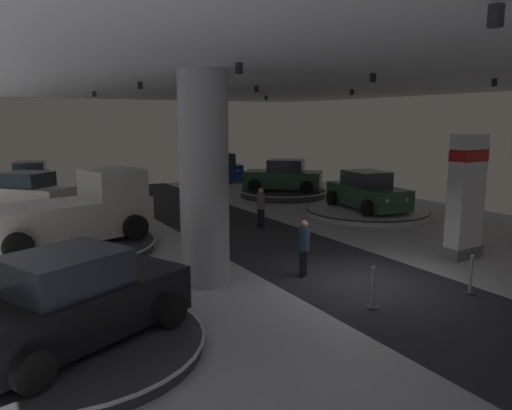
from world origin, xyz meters
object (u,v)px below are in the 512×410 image
Objects in this scene: display_platform_far_right at (283,193)px; visitor_walking_near at (261,205)px; display_car_deep_left at (30,179)px; display_platform_mid_right at (367,211)px; brand_sign_pylon at (466,195)px; display_car_mid_right at (367,192)px; display_platform_deep_right at (221,181)px; display_platform_mid_left at (68,247)px; visitor_walking_far at (304,245)px; display_platform_near_left at (78,346)px; display_platform_deep_left at (32,194)px; display_car_deep_right at (221,167)px; display_car_near_left at (74,301)px; column_left at (204,180)px; display_platform_far_left at (27,213)px; pickup_truck_mid_left at (75,213)px; display_car_far_right at (284,176)px; display_car_far_left at (25,193)px.

visitor_walking_near is (-5.07, -6.14, 0.71)m from display_platform_far_right.
display_platform_mid_right is (12.65, -13.36, -0.85)m from display_car_deep_left.
display_car_mid_right is at bearing 71.71° from brand_sign_pylon.
display_car_mid_right is 5.52m from visitor_walking_near.
display_platform_far_right is 7.99m from visitor_walking_near.
display_platform_mid_left is at bearing -132.72° from display_platform_deep_right.
display_platform_mid_left is 7.94m from visitor_walking_far.
display_platform_near_left is 0.95× the size of display_platform_deep_left.
display_car_deep_left is at bearing 178.65° from display_car_deep_right.
display_platform_deep_right is at bearing -100.47° from display_car_deep_right.
display_platform_far_right is at bearing -85.61° from display_car_deep_right.
display_car_near_left is at bearing -134.67° from display_platform_far_right.
column_left is 1.06× the size of display_platform_far_left.
display_platform_near_left is at bearing -91.58° from display_platform_far_left.
pickup_truck_mid_left is 1.16× the size of display_platform_far_right.
display_platform_near_left is at bearing -176.98° from brand_sign_pylon.
display_platform_deep_left is 18.38m from display_platform_mid_right.
display_car_far_right is at bearing 93.98° from display_car_mid_right.
display_platform_mid_right is (12.53, -0.29, -1.08)m from pickup_truck_mid_left.
display_platform_near_left is at bearing -91.66° from display_car_far_left.
display_car_far_left is (-0.58, 7.06, 0.88)m from display_platform_mid_left.
visitor_walking_near reaches higher than display_platform_near_left.
display_car_far_right is 2.71× the size of visitor_walking_near.
column_left reaches higher than display_platform_deep_left.
display_car_far_right is at bearing 45.24° from display_car_near_left.
pickup_truck_mid_left is at bearing -153.63° from display_platform_far_right.
display_platform_far_left is at bearing 88.42° from display_platform_near_left.
display_platform_deep_left is at bearing 86.71° from display_platform_near_left.
display_car_deep_right is at bearing 70.51° from visitor_walking_far.
display_platform_far_right is at bearing 48.88° from column_left.
column_left is at bearing -117.15° from display_platform_deep_right.
display_platform_far_left is 1.11× the size of display_platform_near_left.
pickup_truck_mid_left reaches higher than display_platform_far_right.
display_platform_far_right reaches higher than display_platform_deep_left.
display_platform_deep_left is 1.12× the size of display_car_mid_right.
pickup_truck_mid_left is 7.15m from display_platform_far_left.
visitor_walking_far reaches higher than display_platform_deep_right.
display_platform_deep_right is 17.24m from pickup_truck_mid_left.
column_left is 0.97× the size of pickup_truck_mid_left.
display_platform_far_right is at bearing 82.26° from brand_sign_pylon.
brand_sign_pylon reaches higher than display_platform_far_left.
display_platform_far_right is 0.98× the size of display_platform_deep_left.
display_platform_deep_left is at bearing 86.63° from display_car_near_left.
display_platform_near_left is 1.02× the size of display_car_near_left.
column_left is at bearing -154.37° from display_car_mid_right.
display_platform_mid_right is (0.98, -13.06, -0.03)m from display_platform_deep_right.
display_car_far_right is 0.78× the size of display_platform_mid_right.
display_platform_mid_left is (-10.63, 6.89, -1.82)m from brand_sign_pylon.
display_car_far_right is at bearing -30.06° from display_platform_deep_left.
display_car_deep_right reaches higher than display_car_deep_left.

